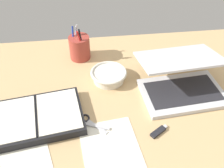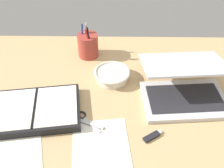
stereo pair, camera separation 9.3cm
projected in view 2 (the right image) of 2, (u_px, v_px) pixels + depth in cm
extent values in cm
cube|color=tan|center=(118.00, 108.00, 94.97)|extent=(140.00, 100.00, 2.00)
cube|color=silver|center=(184.00, 100.00, 95.62)|extent=(33.20, 23.20, 1.80)
cube|color=#232328|center=(185.00, 98.00, 94.94)|extent=(28.95, 17.09, 0.24)
cube|color=silver|center=(184.00, 64.00, 94.30)|extent=(33.17, 22.89, 5.22)
cube|color=silver|center=(184.00, 65.00, 94.02)|extent=(30.48, 20.56, 4.31)
cylinder|color=silver|center=(112.00, 76.00, 104.35)|extent=(12.85, 12.85, 4.02)
torus|color=silver|center=(112.00, 72.00, 103.01)|extent=(15.12, 15.12, 1.21)
cylinder|color=#9E382D|center=(88.00, 46.00, 115.45)|extent=(9.44, 9.44, 10.83)
cylinder|color=black|center=(90.00, 42.00, 111.56)|extent=(2.15, 1.49, 15.33)
cylinder|color=#233899|center=(82.00, 40.00, 113.87)|extent=(1.40, 4.99, 14.10)
cylinder|color=#B21E1E|center=(90.00, 43.00, 111.76)|extent=(3.93, 2.49, 14.57)
cylinder|color=#B7B7BC|center=(84.00, 38.00, 114.96)|extent=(3.55, 3.41, 14.37)
cube|color=black|center=(36.00, 110.00, 90.66)|extent=(34.70, 25.97, 3.12)
cube|color=silver|center=(13.00, 109.00, 88.77)|extent=(17.42, 21.49, 0.30)
cube|color=silver|center=(56.00, 105.00, 90.26)|extent=(17.42, 21.49, 0.30)
cube|color=black|center=(35.00, 107.00, 89.42)|extent=(3.63, 19.46, 0.30)
cube|color=#B7B7BC|center=(91.00, 124.00, 87.14)|extent=(9.09, 4.62, 0.30)
cube|color=#B7B7BC|center=(91.00, 125.00, 87.34)|extent=(7.33, 7.55, 0.30)
torus|color=#232328|center=(77.00, 120.00, 89.06)|extent=(3.90, 3.90, 0.70)
torus|color=#232328|center=(81.00, 115.00, 90.57)|extent=(3.90, 3.90, 0.70)
cube|color=silver|center=(102.00, 155.00, 78.53)|extent=(21.52, 30.38, 0.16)
cube|color=silver|center=(18.00, 157.00, 78.15)|extent=(20.85, 27.62, 0.16)
cube|color=black|center=(151.00, 137.00, 83.30)|extent=(6.12, 4.94, 1.00)
cube|color=silver|center=(160.00, 132.00, 84.72)|extent=(1.66, 1.66, 0.60)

